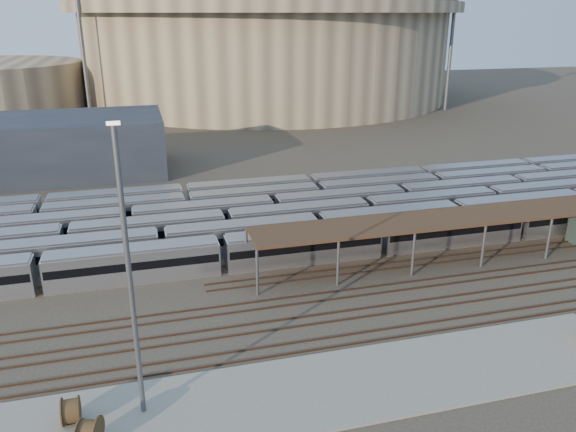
# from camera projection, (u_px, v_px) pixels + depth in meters

# --- Properties ---
(ground) EXTENTS (420.00, 420.00, 0.00)m
(ground) POSITION_uv_depth(u_px,v_px,m) (336.00, 291.00, 57.65)
(ground) COLOR #383026
(ground) RESTS_ON ground
(apron) EXTENTS (50.00, 9.00, 0.20)m
(apron) POSITION_uv_depth(u_px,v_px,m) (341.00, 386.00, 42.77)
(apron) COLOR gray
(apron) RESTS_ON ground
(subway_trains) EXTENTS (128.91, 23.90, 3.60)m
(subway_trains) POSITION_uv_depth(u_px,v_px,m) (304.00, 214.00, 74.34)
(subway_trains) COLOR silver
(subway_trains) RESTS_ON ground
(inspection_shed) EXTENTS (60.30, 6.00, 5.30)m
(inspection_shed) POSITION_uv_depth(u_px,v_px,m) (505.00, 214.00, 64.99)
(inspection_shed) COLOR #59595E
(inspection_shed) RESTS_ON ground
(empty_tracks) EXTENTS (170.00, 9.62, 0.18)m
(empty_tracks) POSITION_uv_depth(u_px,v_px,m) (354.00, 314.00, 53.08)
(empty_tracks) COLOR #4C3323
(empty_tracks) RESTS_ON ground
(stadium) EXTENTS (124.00, 124.00, 32.50)m
(stadium) POSITION_uv_depth(u_px,v_px,m) (265.00, 47.00, 185.23)
(stadium) COLOR tan
(stadium) RESTS_ON ground
(service_building) EXTENTS (42.00, 20.00, 10.00)m
(service_building) POSITION_uv_depth(u_px,v_px,m) (39.00, 147.00, 97.25)
(service_building) COLOR #1E232D
(service_building) RESTS_ON ground
(floodlight_0) EXTENTS (4.00, 1.00, 38.40)m
(floodlight_0) POSITION_uv_depth(u_px,v_px,m) (82.00, 39.00, 143.06)
(floodlight_0) COLOR #59595E
(floodlight_0) RESTS_ON ground
(floodlight_2) EXTENTS (4.00, 1.00, 38.40)m
(floodlight_2) POSITION_uv_depth(u_px,v_px,m) (452.00, 37.00, 158.58)
(floodlight_2) COLOR #59595E
(floodlight_2) RESTS_ON ground
(floodlight_3) EXTENTS (4.00, 1.00, 38.40)m
(floodlight_3) POSITION_uv_depth(u_px,v_px,m) (153.00, 32.00, 193.36)
(floodlight_3) COLOR #59595E
(floodlight_3) RESTS_ON ground
(cable_reel_west) EXTENTS (1.17, 2.02, 1.99)m
(cable_reel_west) POSITION_uv_depth(u_px,v_px,m) (71.00, 411.00, 38.47)
(cable_reel_west) COLOR #513720
(cable_reel_west) RESTS_ON apron
(yard_light_pole) EXTENTS (0.81, 0.36, 20.69)m
(yard_light_pole) POSITION_uv_depth(u_px,v_px,m) (130.00, 279.00, 36.46)
(yard_light_pole) COLOR #59595E
(yard_light_pole) RESTS_ON apron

